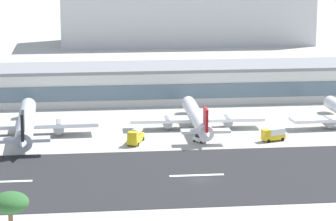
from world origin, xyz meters
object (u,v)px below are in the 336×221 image
Objects in this scene: service_baggage_tug_1 at (200,138)px; airliner_black_tail_gate_0 at (26,124)px; distant_hotel_block at (185,10)px; terminal_building at (172,82)px; service_box_truck_2 at (273,134)px; service_fuel_truck_0 at (136,135)px; airliner_red_tail_gate_1 at (197,119)px; palm_tree_1 at (10,205)px.

airliner_black_tail_gate_0 is at bearing -145.18° from service_baggage_tug_1.
distant_hotel_block is 197.55m from airliner_black_tail_gate_0.
terminal_building reaches higher than service_box_truck_2.
service_fuel_truck_0 is (27.90, -9.70, -1.33)m from airliner_black_tail_gate_0.
service_fuel_truck_0 is at bearing -21.20° from service_box_truck_2.
airliner_black_tail_gate_0 is 29.57m from service_fuel_truck_0.
airliner_black_tail_gate_0 is at bearing -109.85° from distant_hotel_block.
terminal_building reaches higher than airliner_black_tail_gate_0.
airliner_red_tail_gate_1 is at bearing -96.70° from distant_hotel_block.
palm_tree_1 is (3.53, -93.69, 9.57)m from airliner_black_tail_gate_0.
service_box_truck_2 is 101.92m from palm_tree_1.
distant_hotel_block reaches higher than service_baggage_tug_1.
service_fuel_truck_0 reaches higher than service_baggage_tug_1.
airliner_red_tail_gate_1 is 5.02× the size of service_fuel_truck_0.
distant_hotel_block is 286.24m from palm_tree_1.
terminal_building is 145.20m from palm_tree_1.
airliner_black_tail_gate_0 reaches higher than service_baggage_tug_1.
service_baggage_tug_1 is 0.54× the size of service_box_truck_2.
terminal_building is 56.57m from service_baggage_tug_1.
palm_tree_1 is at bearing -179.34° from airliner_black_tail_gate_0.
service_fuel_truck_0 is at bearing -135.27° from service_baggage_tug_1.
service_baggage_tug_1 is at bearing -96.65° from distant_hotel_block.
airliner_red_tail_gate_1 reaches higher than service_fuel_truck_0.
terminal_building is 3.30× the size of airliner_black_tail_gate_0.
service_box_truck_2 is (62.89, -11.59, -1.57)m from airliner_black_tail_gate_0.
service_fuel_truck_0 is 1.38× the size of service_box_truck_2.
distant_hotel_block is (23.10, 139.81, 10.66)m from terminal_building.
distant_hotel_block is 198.12m from service_baggage_tug_1.
distant_hotel_block reaches higher than airliner_black_tail_gate_0.
palm_tree_1 is at bearing 157.92° from airliner_red_tail_gate_1.
terminal_building is at bearing -89.71° from service_box_truck_2.
service_box_truck_2 is 0.43× the size of palm_tree_1.
airliner_red_tail_gate_1 is 22.90m from service_box_truck_2.
service_fuel_truck_0 is 35.04m from service_box_truck_2.
airliner_black_tail_gate_0 reaches higher than airliner_red_tail_gate_1.
palm_tree_1 reaches higher than airliner_black_tail_gate_0.
terminal_building reaches higher than service_fuel_truck_0.
palm_tree_1 is at bearing -67.48° from service_baggage_tug_1.
distant_hotel_block is at bearing -21.35° from airliner_black_tail_gate_0.
distant_hotel_block is at bearing 80.62° from terminal_building.
service_fuel_truck_0 is 2.57× the size of service_baggage_tug_1.
palm_tree_1 reaches higher than service_box_truck_2.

